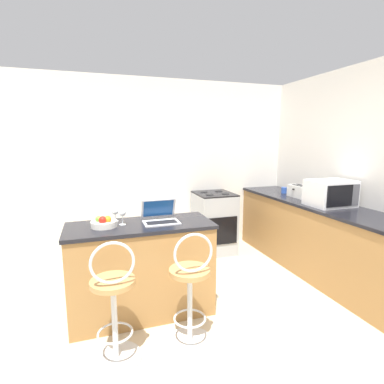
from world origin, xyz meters
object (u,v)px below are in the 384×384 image
Objects in this scene: bar_stool_far at (190,293)px; microwave at (330,193)px; fruit_bowl at (104,223)px; mug_blue at (284,190)px; stove_range at (214,222)px; wine_glass_short at (122,213)px; laptop at (160,216)px; bar_stool_near at (114,305)px; toaster at (299,191)px; wine_glass_tall at (115,212)px.

microwave is at bearing 18.74° from bar_stool_far.
mug_blue is at bearing 20.63° from fruit_bowl.
bar_stool_far is 2.19m from stove_range.
bar_stool_far is at bearing -53.28° from wine_glass_short.
stove_range is (1.12, 1.32, -0.51)m from laptop.
bar_stool_near is 2.94× the size of laptop.
microwave is 1.63× the size of toaster.
bar_stool_near is 2.53m from stove_range.
toaster is at bearing 16.60° from laptop.
bar_stool_far is at bearing -43.50° from fruit_bowl.
wine_glass_tall is 1.36× the size of mug_blue.
bar_stool_near is at bearing -130.00° from stove_range.
mug_blue is (0.00, 0.92, -0.11)m from microwave.
wine_glass_short is (-2.48, -0.63, 0.03)m from toaster.
toaster reaches higher than wine_glass_tall.
wine_glass_tall is (-2.53, -0.49, 0.01)m from toaster.
wine_glass_tall is at bearing -142.79° from stove_range.
bar_stool_near is 2.96m from toaster.
toaster reaches higher than mug_blue.
toaster reaches higher than stove_range.
bar_stool_near is 1.95× the size of microwave.
bar_stool_near is 3.11m from mug_blue.
stove_range is 2.01m from wine_glass_tall.
laptop is 2.33m from mug_blue.
toaster reaches higher than bar_stool_near.
laptop is at bearing -0.50° from wine_glass_short.
stove_range is at bearing 41.46° from wine_glass_short.
laptop reaches higher than fruit_bowl.
laptop is 1.08× the size of toaster.
stove_range is at bearing 50.00° from bar_stool_near.
wine_glass_tall reaches higher than mug_blue.
bar_stool_far is at bearing -141.43° from mug_blue.
laptop is at bearing -178.47° from microwave.
mug_blue is at bearing 18.18° from wine_glass_tall.
mug_blue is (2.12, 0.98, -0.01)m from laptop.
wine_glass_tall reaches higher than fruit_bowl.
bar_stool_far is 1.08× the size of stove_range.
stove_range is 2.06m from wine_glass_short.
wine_glass_tall is at bearing 124.13° from bar_stool_far.
toaster is at bearing -34.49° from stove_range.
bar_stool_far is at bearing -148.01° from toaster.
mug_blue is at bearing 89.88° from microwave.
bar_stool_near is 10.17× the size of mug_blue.
stove_range is at bearing 145.51° from toaster.
microwave is 5.22× the size of mug_blue.
bar_stool_far is 7.46× the size of wine_glass_tall.
laptop is 0.37m from wine_glass_short.
laptop is 3.45× the size of mug_blue.
wine_glass_short is at bearing -178.77° from microwave.
mug_blue is 0.63× the size of wine_glass_short.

